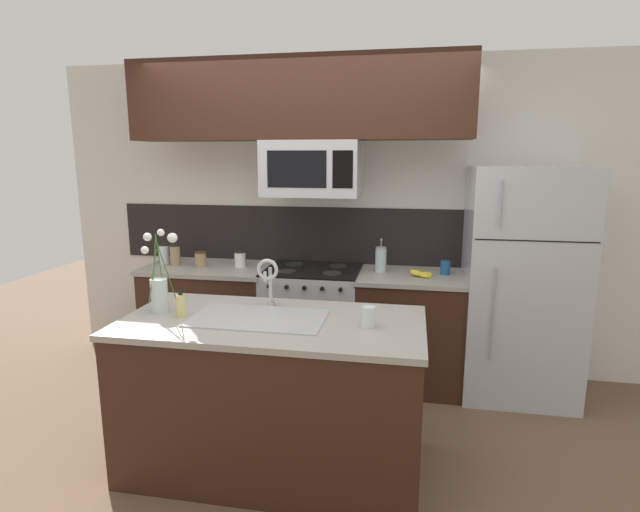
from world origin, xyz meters
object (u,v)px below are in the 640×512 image
microwave (312,169)px  sink_faucet (268,276)px  dish_soap_bottle (181,305)px  stove_range (313,323)px  storage_jar_tall (164,254)px  banana_bunch (422,274)px  storage_jar_squat (240,259)px  flower_vase (160,288)px  french_press (381,259)px  storage_jar_medium (175,255)px  refrigerator (521,283)px  spare_glass (368,317)px  storage_jar_short (201,259)px  coffee_tin (445,268)px

microwave → sink_faucet: 1.18m
sink_faucet → dish_soap_bottle: sink_faucet is taller
stove_range → storage_jar_tall: size_ratio=5.23×
banana_bunch → dish_soap_bottle: (-1.37, -1.23, 0.05)m
storage_jar_squat → dish_soap_bottle: 1.32m
microwave → storage_jar_tall: size_ratio=4.19×
dish_soap_bottle → flower_vase: flower_vase is taller
french_press → flower_vase: bearing=-133.3°
french_press → storage_jar_medium: bearing=-177.6°
refrigerator → spare_glass: bearing=-128.7°
refrigerator → flower_vase: refrigerator is taller
banana_bunch → sink_faucet: size_ratio=0.62×
spare_glass → dish_soap_bottle: bearing=-179.0°
stove_range → storage_jar_medium: bearing=-179.3°
microwave → spare_glass: 1.57m
storage_jar_short → stove_range: bearing=2.4°
refrigerator → banana_bunch: refrigerator is taller
storage_jar_tall → sink_faucet: 1.62m
sink_faucet → microwave: bearing=86.4°
microwave → storage_jar_medium: (-1.18, 0.01, -0.72)m
stove_range → dish_soap_bottle: 1.48m
coffee_tin → dish_soap_bottle: dish_soap_bottle is taller
storage_jar_tall → sink_faucet: (1.24, -1.05, 0.11)m
flower_vase → refrigerator: bearing=28.8°
microwave → storage_jar_squat: 0.97m
flower_vase → storage_jar_medium: bearing=112.8°
dish_soap_bottle → banana_bunch: bearing=42.0°
refrigerator → sink_faucet: 1.98m
banana_bunch → french_press: (-0.32, 0.12, 0.08)m
french_press → spare_glass: size_ratio=2.34×
storage_jar_medium → storage_jar_short: storage_jar_medium is taller
refrigerator → spare_glass: refrigerator is taller
storage_jar_squat → flower_vase: size_ratio=0.27×
storage_jar_squat → coffee_tin: bearing=0.9°
spare_glass → storage_jar_short: bearing=140.6°
coffee_tin → dish_soap_bottle: size_ratio=0.67×
french_press → storage_jar_squat: bearing=-178.2°
storage_jar_tall → storage_jar_squat: size_ratio=1.32×
stove_range → sink_faucet: bearing=-93.6°
microwave → spare_glass: bearing=-65.8°
microwave → refrigerator: (1.60, 0.04, -0.85)m
storage_jar_short → sink_faucet: bearing=-48.5°
storage_jar_short → flower_vase: bearing=-77.1°
storage_jar_squat → spare_glass: 1.76m
sink_faucet → spare_glass: sink_faucet is taller
refrigerator → storage_jar_short: bearing=-178.7°
refrigerator → flower_vase: (-2.27, -1.25, 0.18)m
microwave → coffee_tin: microwave is taller
storage_jar_tall → flower_vase: bearing=-63.2°
storage_jar_squat → storage_jar_tall: bearing=-179.1°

